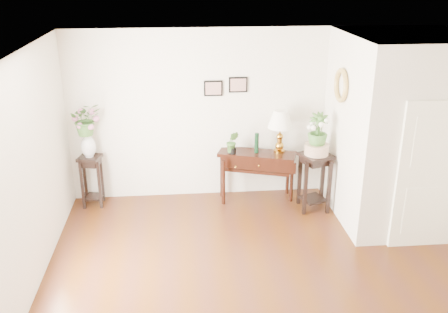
{
  "coord_description": "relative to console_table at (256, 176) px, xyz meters",
  "views": [
    {
      "loc": [
        -1.22,
        -5.06,
        3.72
      ],
      "look_at": [
        -0.61,
        1.3,
        1.23
      ],
      "focal_mm": 40.0,
      "sensor_mm": 36.0,
      "label": 1
    }
  ],
  "objects": [
    {
      "name": "lily_arrangement",
      "position": [
        -2.69,
        0.04,
        1.09
      ],
      "size": [
        0.58,
        0.54,
        0.52
      ],
      "primitive_type": "imported",
      "rotation": [
        0.0,
        0.0,
        0.33
      ],
      "color": "#3D6D2C",
      "rests_on": "porcelain_vase"
    },
    {
      "name": "partition",
      "position": [
        2.06,
        -0.68,
        0.98
      ],
      "size": [
        1.8,
        1.95,
        2.8
      ],
      "primitive_type": "cube",
      "color": "white",
      "rests_on": "floor"
    },
    {
      "name": "ceramic_bowl",
      "position": [
        0.86,
        -0.43,
        0.6
      ],
      "size": [
        0.47,
        0.47,
        0.17
      ],
      "primitive_type": "cylinder",
      "rotation": [
        0.0,
        0.0,
        0.27
      ],
      "color": "#D3B291",
      "rests_on": "plant_stand_b"
    },
    {
      "name": "green_vase",
      "position": [
        -0.01,
        0.0,
        0.59
      ],
      "size": [
        0.09,
        0.09,
        0.33
      ],
      "primitive_type": "cylinder",
      "rotation": [
        0.0,
        0.0,
        0.39
      ],
      "color": "black",
      "rests_on": "console_table"
    },
    {
      "name": "art_print_right",
      "position": [
        -0.29,
        0.28,
        1.48
      ],
      "size": [
        0.3,
        0.02,
        0.25
      ],
      "primitive_type": "cube",
      "color": "black",
      "rests_on": "wall_back"
    },
    {
      "name": "potted_plant",
      "position": [
        -0.41,
        0.0,
        0.6
      ],
      "size": [
        0.22,
        0.19,
        0.36
      ],
      "primitive_type": "imported",
      "rotation": [
        0.0,
        0.0,
        -0.15
      ],
      "color": "#3D6D2C",
      "rests_on": "console_table"
    },
    {
      "name": "wall_back",
      "position": [
        -0.04,
        0.3,
        0.98
      ],
      "size": [
        6.0,
        0.02,
        2.8
      ],
      "primitive_type": "cube",
      "color": "white",
      "rests_on": "ground"
    },
    {
      "name": "ceiling",
      "position": [
        -0.04,
        -2.45,
        2.38
      ],
      "size": [
        6.0,
        5.5,
        0.02
      ],
      "primitive_type": "cube",
      "color": "white",
      "rests_on": "ground"
    },
    {
      "name": "door",
      "position": [
        2.06,
        -1.68,
        0.63
      ],
      "size": [
        0.9,
        0.05,
        2.1
      ],
      "primitive_type": "cube",
      "color": "white",
      "rests_on": "floor"
    },
    {
      "name": "floor",
      "position": [
        -0.04,
        -2.45,
        -0.42
      ],
      "size": [
        6.0,
        5.5,
        0.02
      ],
      "primitive_type": "cube",
      "color": "#432012",
      "rests_on": "ground"
    },
    {
      "name": "plant_stand_b",
      "position": [
        0.86,
        -0.43,
        0.05
      ],
      "size": [
        0.56,
        0.56,
        0.94
      ],
      "primitive_type": "cube",
      "rotation": [
        0.0,
        0.0,
        0.34
      ],
      "color": "black",
      "rests_on": "floor"
    },
    {
      "name": "narcissus",
      "position": [
        0.86,
        -0.43,
        0.91
      ],
      "size": [
        0.36,
        0.36,
        0.54
      ],
      "primitive_type": "imported",
      "rotation": [
        0.0,
        0.0,
        -0.2
      ],
      "color": "#3D6D2C",
      "rests_on": "ceramic_bowl"
    },
    {
      "name": "console_table",
      "position": [
        0.0,
        0.0,
        0.0
      ],
      "size": [
        1.32,
        0.79,
        0.83
      ],
      "primitive_type": "cube",
      "rotation": [
        0.0,
        0.0,
        -0.32
      ],
      "color": "black",
      "rests_on": "floor"
    },
    {
      "name": "table_lamp",
      "position": [
        0.37,
        0.0,
        0.77
      ],
      "size": [
        0.48,
        0.48,
        0.71
      ],
      "primitive_type": "cube",
      "rotation": [
        0.0,
        0.0,
        -0.2
      ],
      "color": "#BA8424",
      "rests_on": "console_table"
    },
    {
      "name": "wall_ornament",
      "position": [
        1.12,
        -0.55,
        1.63
      ],
      "size": [
        0.07,
        0.51,
        0.51
      ],
      "primitive_type": "torus",
      "rotation": [
        0.0,
        1.57,
        0.0
      ],
      "color": "#D5B056",
      "rests_on": "partition"
    },
    {
      "name": "wall_left",
      "position": [
        -3.04,
        -2.45,
        0.98
      ],
      "size": [
        0.02,
        5.5,
        2.8
      ],
      "primitive_type": "cube",
      "color": "white",
      "rests_on": "ground"
    },
    {
      "name": "art_print_left",
      "position": [
        -0.69,
        0.28,
        1.43
      ],
      "size": [
        0.3,
        0.02,
        0.25
      ],
      "primitive_type": "cube",
      "color": "black",
      "rests_on": "wall_back"
    },
    {
      "name": "plant_stand_a",
      "position": [
        -2.69,
        0.04,
        0.01
      ],
      "size": [
        0.4,
        0.4,
        0.85
      ],
      "primitive_type": "cube",
      "rotation": [
        0.0,
        0.0,
        -0.24
      ],
      "color": "black",
      "rests_on": "floor"
    },
    {
      "name": "porcelain_vase",
      "position": [
        -2.69,
        0.04,
        0.66
      ],
      "size": [
        0.31,
        0.31,
        0.4
      ],
      "primitive_type": null,
      "rotation": [
        0.0,
        0.0,
        -0.43
      ],
      "color": "silver",
      "rests_on": "plant_stand_a"
    }
  ]
}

